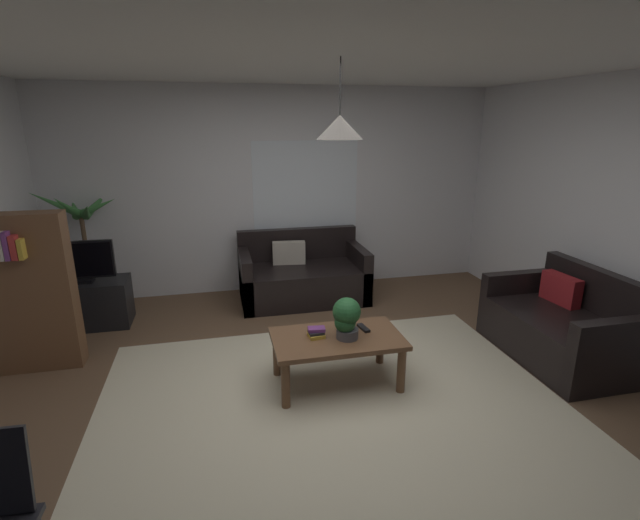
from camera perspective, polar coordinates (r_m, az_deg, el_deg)
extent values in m
cube|color=brown|center=(3.87, 1.04, -16.49)|extent=(5.52, 5.23, 0.02)
cube|color=beige|center=(3.71, 1.82, -17.95)|extent=(3.59, 2.88, 0.01)
cube|color=silver|center=(5.90, -5.17, 8.50)|extent=(5.64, 0.06, 2.55)
cube|color=white|center=(3.27, 1.30, 24.52)|extent=(5.52, 5.23, 0.02)
cube|color=white|center=(5.92, -1.78, 9.24)|extent=(1.35, 0.01, 1.11)
cube|color=black|center=(5.66, -2.10, -2.92)|extent=(1.51, 0.85, 0.42)
cube|color=black|center=(5.88, -2.82, 2.02)|extent=(1.51, 0.12, 0.40)
cube|color=black|center=(5.54, -9.21, -2.36)|extent=(0.12, 0.85, 0.64)
cube|color=black|center=(5.78, 4.68, -1.36)|extent=(0.12, 0.85, 0.64)
cube|color=#B7AD9E|center=(5.70, -3.88, 0.91)|extent=(0.41, 0.16, 0.28)
cube|color=black|center=(4.85, 27.47, -8.35)|extent=(0.85, 1.34, 0.42)
cube|color=black|center=(4.95, 31.35, -3.34)|extent=(0.12, 1.34, 0.40)
cube|color=black|center=(5.25, 23.42, -4.68)|extent=(0.85, 0.12, 0.64)
cube|color=black|center=(4.42, 32.72, -10.05)|extent=(0.85, 0.12, 0.64)
cube|color=maroon|center=(5.04, 27.68, -3.21)|extent=(0.16, 0.41, 0.28)
cube|color=brown|center=(3.82, 2.16, -9.72)|extent=(1.06, 0.61, 0.04)
cylinder|color=brown|center=(3.63, -4.28, -15.16)|extent=(0.07, 0.07, 0.39)
cylinder|color=brown|center=(3.86, 10.04, -13.32)|extent=(0.07, 0.07, 0.39)
cylinder|color=brown|center=(4.05, -5.36, -11.58)|extent=(0.07, 0.07, 0.39)
cylinder|color=brown|center=(4.26, 7.48, -10.18)|extent=(0.07, 0.07, 0.39)
cube|color=gold|center=(3.79, -0.47, -9.34)|extent=(0.14, 0.13, 0.03)
cube|color=black|center=(3.79, -0.48, -8.96)|extent=(0.13, 0.10, 0.02)
cube|color=#72387F|center=(3.78, -0.43, -8.58)|extent=(0.15, 0.10, 0.03)
cube|color=black|center=(3.95, 5.41, -8.38)|extent=(0.07, 0.17, 0.02)
cylinder|color=#4C4C51|center=(3.78, 3.40, -9.06)|extent=(0.18, 0.18, 0.08)
sphere|color=#235B2D|center=(3.73, 3.14, -7.72)|extent=(0.17, 0.17, 0.17)
sphere|color=#235B2D|center=(3.70, 3.33, -6.40)|extent=(0.23, 0.23, 0.23)
cube|color=black|center=(5.53, -27.06, -4.86)|extent=(0.90, 0.44, 0.50)
cube|color=black|center=(5.36, -27.81, 0.02)|extent=(0.70, 0.05, 0.39)
cube|color=black|center=(5.34, -27.87, -0.06)|extent=(0.66, 0.00, 0.35)
cube|color=black|center=(5.43, -27.48, -2.28)|extent=(0.24, 0.16, 0.04)
cylinder|color=brown|center=(6.06, -26.30, -3.97)|extent=(0.32, 0.32, 0.30)
cylinder|color=brown|center=(5.90, -26.99, 1.14)|extent=(0.05, 0.05, 0.82)
cone|color=#3D7F3D|center=(5.75, -25.83, 5.97)|extent=(0.42, 0.11, 0.25)
cone|color=#3D7F3D|center=(5.95, -25.73, 6.52)|extent=(0.35, 0.50, 0.37)
cone|color=#3D7F3D|center=(5.97, -28.15, 5.72)|extent=(0.25, 0.36, 0.27)
cone|color=#3D7F3D|center=(5.83, -30.02, 6.07)|extent=(0.53, 0.17, 0.36)
cone|color=#3D7F3D|center=(5.64, -28.91, 5.79)|extent=(0.23, 0.44, 0.37)
cone|color=#3D7F3D|center=(5.62, -26.99, 5.46)|extent=(0.26, 0.41, 0.29)
cube|color=brown|center=(4.68, -32.27, -3.53)|extent=(0.70, 0.22, 1.40)
cube|color=beige|center=(4.48, -34.64, 1.52)|extent=(0.04, 0.16, 0.23)
cube|color=#72387F|center=(4.46, -34.10, 1.57)|extent=(0.04, 0.16, 0.23)
cube|color=#B22D2D|center=(4.45, -33.49, 1.41)|extent=(0.05, 0.16, 0.20)
cube|color=gold|center=(4.43, -32.88, 1.26)|extent=(0.04, 0.16, 0.17)
cylinder|color=black|center=(3.43, 2.54, 20.75)|extent=(0.01, 0.01, 0.38)
cone|color=#4C4742|center=(3.42, 2.47, 16.12)|extent=(0.34, 0.34, 0.17)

